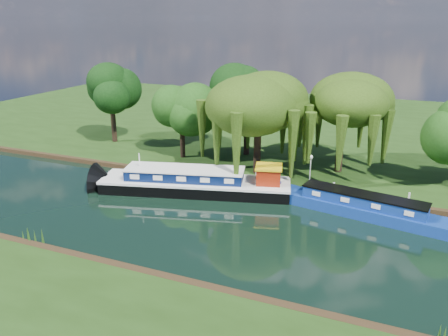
% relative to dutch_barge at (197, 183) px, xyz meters
% --- Properties ---
extents(ground, '(120.00, 120.00, 0.00)m').
position_rel_dutch_barge_xyz_m(ground, '(8.54, -5.28, -0.88)').
color(ground, black).
extents(far_bank, '(120.00, 52.00, 0.45)m').
position_rel_dutch_barge_xyz_m(far_bank, '(8.54, 28.72, -0.66)').
color(far_bank, black).
rests_on(far_bank, ground).
extents(dutch_barge, '(17.24, 7.92, 3.55)m').
position_rel_dutch_barge_xyz_m(dutch_barge, '(0.00, 0.00, 0.00)').
color(dutch_barge, black).
rests_on(dutch_barge, ground).
extents(narrowboat, '(13.68, 4.61, 1.97)m').
position_rel_dutch_barge_xyz_m(narrowboat, '(14.21, 0.50, -0.18)').
color(narrowboat, navy).
rests_on(narrowboat, ground).
extents(red_dinghy, '(3.91, 3.09, 0.73)m').
position_rel_dutch_barge_xyz_m(red_dinghy, '(-4.99, -0.30, -0.88)').
color(red_dinghy, maroon).
rests_on(red_dinghy, ground).
extents(willow_left, '(7.69, 7.69, 9.21)m').
position_rel_dutch_barge_xyz_m(willow_left, '(3.76, 5.71, 6.26)').
color(willow_left, black).
rests_on(willow_left, far_bank).
extents(willow_right, '(7.09, 7.09, 8.64)m').
position_rel_dutch_barge_xyz_m(willow_right, '(11.05, 9.20, 5.87)').
color(willow_right, black).
rests_on(willow_right, far_bank).
extents(tree_far_left, '(4.77, 4.77, 7.69)m').
position_rel_dutch_barge_xyz_m(tree_far_left, '(-5.30, 7.58, 4.84)').
color(tree_far_left, black).
rests_on(tree_far_left, far_bank).
extents(tree_far_back, '(5.05, 5.05, 8.50)m').
position_rel_dutch_barge_xyz_m(tree_far_back, '(-15.97, 10.11, 5.50)').
color(tree_far_back, black).
rests_on(tree_far_back, far_bank).
extents(tree_far_mid, '(5.50, 5.50, 8.99)m').
position_rel_dutch_barge_xyz_m(tree_far_mid, '(0.75, 11.18, 5.77)').
color(tree_far_mid, black).
rests_on(tree_far_mid, far_bank).
extents(lamppost, '(0.36, 0.36, 2.56)m').
position_rel_dutch_barge_xyz_m(lamppost, '(9.04, 5.22, 1.54)').
color(lamppost, silver).
rests_on(lamppost, far_bank).
extents(mooring_posts, '(19.16, 0.16, 1.00)m').
position_rel_dutch_barge_xyz_m(mooring_posts, '(8.04, 3.12, 0.07)').
color(mooring_posts, silver).
rests_on(mooring_posts, far_bank).
extents(reeds_near, '(33.70, 1.50, 1.10)m').
position_rel_dutch_barge_xyz_m(reeds_near, '(15.42, -12.86, -0.33)').
color(reeds_near, '#1F4111').
rests_on(reeds_near, ground).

